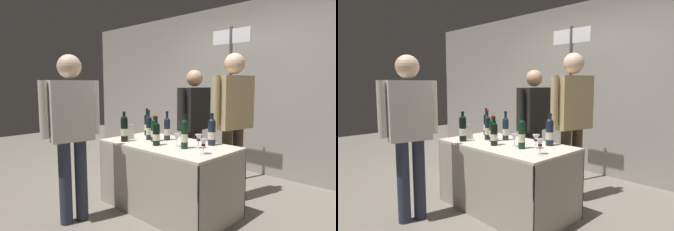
{
  "view_description": "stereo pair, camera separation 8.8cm",
  "coord_description": "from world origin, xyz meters",
  "views": [
    {
      "loc": [
        2.13,
        -2.21,
        1.37
      ],
      "look_at": [
        0.0,
        0.0,
        1.03
      ],
      "focal_mm": 31.21,
      "sensor_mm": 36.0,
      "label": 1
    },
    {
      "loc": [
        2.19,
        -2.14,
        1.37
      ],
      "look_at": [
        0.0,
        0.0,
        1.03
      ],
      "focal_mm": 31.21,
      "sensor_mm": 36.0,
      "label": 2
    }
  ],
  "objects": [
    {
      "name": "ground_plane",
      "position": [
        0.0,
        0.0,
        0.0
      ],
      "size": [
        12.0,
        12.0,
        0.0
      ],
      "primitive_type": "plane",
      "color": "gray"
    },
    {
      "name": "back_partition",
      "position": [
        0.0,
        1.92,
        1.29
      ],
      "size": [
        7.98,
        0.12,
        2.58
      ],
      "primitive_type": "cube",
      "color": "#9E998E",
      "rests_on": "ground_plane"
    },
    {
      "name": "tasting_table",
      "position": [
        0.0,
        0.0,
        0.51
      ],
      "size": [
        1.43,
        0.77,
        0.73
      ],
      "color": "beige",
      "rests_on": "ground_plane"
    },
    {
      "name": "featured_wine_bottle",
      "position": [
        -0.02,
        -0.16,
        0.86
      ],
      "size": [
        0.08,
        0.08,
        0.31
      ],
      "color": "black",
      "rests_on": "tasting_table"
    },
    {
      "name": "display_bottle_0",
      "position": [
        -0.19,
        -0.02,
        0.86
      ],
      "size": [
        0.08,
        0.08,
        0.3
      ],
      "color": "black",
      "rests_on": "tasting_table"
    },
    {
      "name": "display_bottle_1",
      "position": [
        0.29,
        -0.07,
        0.88
      ],
      "size": [
        0.07,
        0.07,
        0.34
      ],
      "color": "black",
      "rests_on": "tasting_table"
    },
    {
      "name": "display_bottle_2",
      "position": [
        -0.29,
        -0.01,
        0.87
      ],
      "size": [
        0.07,
        0.07,
        0.34
      ],
      "color": "#192333",
      "rests_on": "tasting_table"
    },
    {
      "name": "display_bottle_3",
      "position": [
        -0.14,
        0.13,
        0.86
      ],
      "size": [
        0.07,
        0.07,
        0.33
      ],
      "color": "#192333",
      "rests_on": "tasting_table"
    },
    {
      "name": "display_bottle_4",
      "position": [
        -0.53,
        0.18,
        0.87
      ],
      "size": [
        0.07,
        0.07,
        0.33
      ],
      "color": "black",
      "rests_on": "tasting_table"
    },
    {
      "name": "display_bottle_5",
      "position": [
        -0.42,
        -0.26,
        0.88
      ],
      "size": [
        0.08,
        0.08,
        0.33
      ],
      "color": "black",
      "rests_on": "tasting_table"
    },
    {
      "name": "display_bottle_6",
      "position": [
        0.39,
        0.25,
        0.88
      ],
      "size": [
        0.08,
        0.08,
        0.33
      ],
      "color": "#192333",
      "rests_on": "tasting_table"
    },
    {
      "name": "wine_glass_near_vendor",
      "position": [
        0.38,
        0.04,
        0.83
      ],
      "size": [
        0.07,
        0.07,
        0.14
      ],
      "color": "silver",
      "rests_on": "tasting_table"
    },
    {
      "name": "wine_glass_mid",
      "position": [
        0.56,
        -0.12,
        0.83
      ],
      "size": [
        0.07,
        0.07,
        0.14
      ],
      "color": "silver",
      "rests_on": "tasting_table"
    },
    {
      "name": "wine_glass_near_taster",
      "position": [
        0.18,
        -0.05,
        0.82
      ],
      "size": [
        0.06,
        0.06,
        0.13
      ],
      "color": "silver",
      "rests_on": "tasting_table"
    },
    {
      "name": "brochure_stand",
      "position": [
        -0.48,
        -0.15,
        0.81
      ],
      "size": [
        0.02,
        0.14,
        0.17
      ],
      "primitive_type": "cube",
      "rotation": [
        0.04,
        0.0,
        4.67
      ],
      "color": "silver",
      "rests_on": "tasting_table"
    },
    {
      "name": "vendor_presenter",
      "position": [
        -0.24,
        0.74,
        0.92
      ],
      "size": [
        0.25,
        0.63,
        1.54
      ],
      "rotation": [
        0.0,
        0.0,
        -1.48
      ],
      "color": "#4C4233",
      "rests_on": "ground_plane"
    },
    {
      "name": "vendor_assistant",
      "position": [
        0.36,
        0.7,
        1.03
      ],
      "size": [
        0.31,
        0.6,
        1.71
      ],
      "rotation": [
        0.0,
        0.0,
        -1.81
      ],
      "color": "#4C4233",
      "rests_on": "ground_plane"
    },
    {
      "name": "taster_foreground_right",
      "position": [
        -0.47,
        -0.86,
        0.98
      ],
      "size": [
        0.28,
        0.56,
        1.64
      ],
      "rotation": [
        0.0,
        0.0,
        1.38
      ],
      "color": "#2D3347",
      "rests_on": "ground_plane"
    },
    {
      "name": "booth_signpost",
      "position": [
        -0.0,
        1.2,
        1.33
      ],
      "size": [
        0.56,
        0.04,
        2.11
      ],
      "color": "#47474C",
      "rests_on": "ground_plane"
    }
  ]
}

